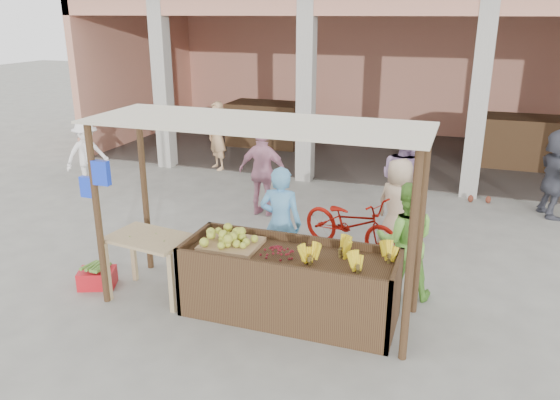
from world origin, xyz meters
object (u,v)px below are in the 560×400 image
at_px(side_table, 150,247).
at_px(motorcycle, 351,223).
at_px(vendor_green, 406,237).
at_px(red_crate, 97,278).
at_px(fruit_stall, 289,286).
at_px(vendor_blue, 281,220).

distance_m(side_table, motorcycle, 3.14).
xyz_separation_m(side_table, vendor_green, (3.12, 1.10, 0.12)).
xyz_separation_m(red_crate, vendor_green, (3.97, 1.14, 0.70)).
distance_m(fruit_stall, red_crate, 2.73).
distance_m(fruit_stall, vendor_green, 1.65).
relative_size(side_table, vendor_blue, 0.65).
bearing_deg(side_table, red_crate, -169.49).
height_order(red_crate, vendor_green, vendor_green).
distance_m(vendor_green, motorcycle, 1.54).
bearing_deg(vendor_green, side_table, 9.28).
bearing_deg(red_crate, vendor_blue, 2.99).
distance_m(fruit_stall, side_table, 1.89).
distance_m(red_crate, vendor_blue, 2.64).
xyz_separation_m(fruit_stall, motorcycle, (0.30, 2.15, 0.08)).
bearing_deg(side_table, vendor_blue, 44.23).
distance_m(fruit_stall, motorcycle, 2.17).
relative_size(fruit_stall, vendor_green, 1.57).
relative_size(side_table, motorcycle, 0.61).
bearing_deg(side_table, vendor_green, 27.22).
xyz_separation_m(fruit_stall, side_table, (-1.86, -0.11, 0.30)).
height_order(side_table, vendor_blue, vendor_blue).
distance_m(vendor_blue, motorcycle, 1.47).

